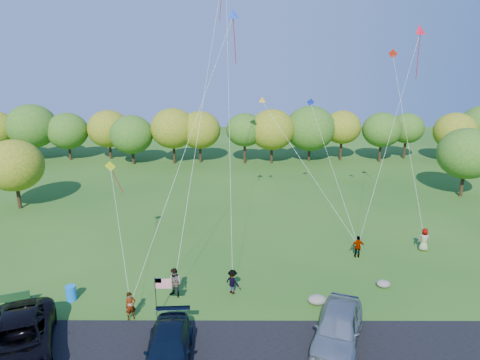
# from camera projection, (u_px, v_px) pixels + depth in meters

# --- Properties ---
(ground) EXTENTS (140.00, 140.00, 0.00)m
(ground) POSITION_uv_depth(u_px,v_px,m) (239.00, 311.00, 25.43)
(ground) COLOR #225217
(ground) RESTS_ON ground
(asphalt_lane) EXTENTS (44.00, 6.00, 0.06)m
(asphalt_lane) POSITION_uv_depth(u_px,v_px,m) (238.00, 356.00, 21.57)
(asphalt_lane) COLOR black
(asphalt_lane) RESTS_ON ground
(treeline) EXTENTS (76.57, 28.23, 8.47)m
(treeline) POSITION_uv_depth(u_px,v_px,m) (243.00, 131.00, 59.42)
(treeline) COLOR #3D2716
(treeline) RESTS_ON ground
(minivan_dark) EXTENTS (5.46, 7.61, 1.92)m
(minivan_dark) POSITION_uv_depth(u_px,v_px,m) (19.00, 340.00, 21.23)
(minivan_dark) COLOR black
(minivan_dark) RESTS_ON asphalt_lane
(minivan_navy) EXTENTS (2.50, 5.52, 1.57)m
(minivan_navy) POSITION_uv_depth(u_px,v_px,m) (168.00, 350.00, 20.82)
(minivan_navy) COLOR black
(minivan_navy) RESTS_ON asphalt_lane
(minivan_silver) EXTENTS (4.06, 6.07, 1.92)m
(minivan_silver) POSITION_uv_depth(u_px,v_px,m) (338.00, 327.00, 22.25)
(minivan_silver) COLOR #9DA1A7
(minivan_silver) RESTS_ON asphalt_lane
(flyer_a) EXTENTS (0.75, 0.69, 1.71)m
(flyer_a) POSITION_uv_depth(u_px,v_px,m) (131.00, 306.00, 24.44)
(flyer_a) COLOR #4C4C59
(flyer_a) RESTS_ON ground
(flyer_b) EXTENTS (1.17, 1.11, 1.91)m
(flyer_b) POSITION_uv_depth(u_px,v_px,m) (175.00, 283.00, 26.75)
(flyer_b) COLOR #4C4C59
(flyer_b) RESTS_ON ground
(flyer_c) EXTENTS (1.20, 1.12, 1.62)m
(flyer_c) POSITION_uv_depth(u_px,v_px,m) (233.00, 282.00, 27.18)
(flyer_c) COLOR #4C4C59
(flyer_c) RESTS_ON ground
(flyer_d) EXTENTS (1.02, 0.44, 1.72)m
(flyer_d) POSITION_uv_depth(u_px,v_px,m) (358.00, 247.00, 32.07)
(flyer_d) COLOR #4C4C59
(flyer_d) RESTS_ON ground
(flyer_e) EXTENTS (1.02, 0.82, 1.82)m
(flyer_e) POSITION_uv_depth(u_px,v_px,m) (424.00, 240.00, 33.20)
(flyer_e) COLOR #4C4C59
(flyer_e) RESTS_ON ground
(park_bench) EXTENTS (1.62, 0.86, 0.93)m
(park_bench) POSITION_uv_depth(u_px,v_px,m) (16.00, 299.00, 25.85)
(park_bench) COLOR #143819
(park_bench) RESTS_ON ground
(trash_barrel) EXTENTS (0.63, 0.63, 0.95)m
(trash_barrel) POSITION_uv_depth(u_px,v_px,m) (71.00, 293.00, 26.50)
(trash_barrel) COLOR blue
(trash_barrel) RESTS_ON ground
(flag_assembly) EXTENTS (0.96, 0.63, 2.61)m
(flag_assembly) POSITION_uv_depth(u_px,v_px,m) (160.00, 288.00, 24.22)
(flag_assembly) COLOR black
(flag_assembly) RESTS_ON ground
(boulder_near) EXTENTS (1.14, 0.89, 0.57)m
(boulder_near) POSITION_uv_depth(u_px,v_px,m) (317.00, 300.00, 26.14)
(boulder_near) COLOR gray
(boulder_near) RESTS_ON ground
(boulder_far) EXTENTS (0.90, 0.75, 0.47)m
(boulder_far) POSITION_uv_depth(u_px,v_px,m) (383.00, 284.00, 28.07)
(boulder_far) COLOR gray
(boulder_far) RESTS_ON ground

